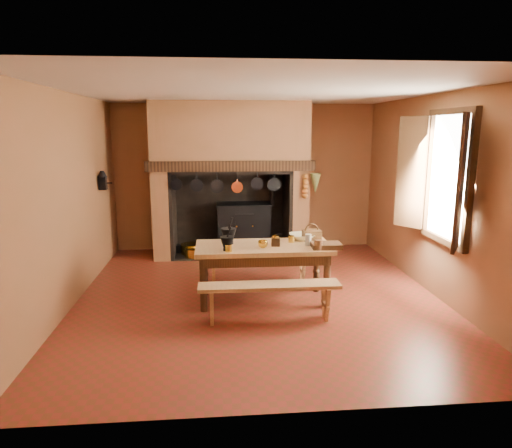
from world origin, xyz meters
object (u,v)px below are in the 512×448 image
Objects in this scene: bench_front at (269,293)px; mixing_bowl at (302,237)px; work_table at (263,254)px; wicker_basket at (312,235)px; coffee_grinder at (276,241)px; iron_range at (244,227)px.

mixing_bowl is at bearing 59.36° from bench_front.
wicker_basket is at bearing 18.90° from work_table.
coffee_grinder reaches higher than bench_front.
wicker_basket reaches higher than coffee_grinder.
coffee_grinder is at bearing -154.76° from wicker_basket.
bench_front is 4.93× the size of mixing_bowl.
bench_front is (-0.00, -0.70, -0.30)m from work_table.
mixing_bowl reaches higher than work_table.
iron_range is at bearing 92.05° from work_table.
mixing_bowl reaches higher than bench_front.
bench_front is (0.09, -3.35, -0.12)m from iron_range.
coffee_grinder is (0.16, -0.04, 0.19)m from work_table.
mixing_bowl is at bearing 168.05° from wicker_basket.
iron_range reaches higher than bench_front.
iron_range is 2.56m from wicker_basket.
coffee_grinder is 0.68× the size of wicker_basket.
work_table is 7.15× the size of wicker_basket.
work_table is at bearing -163.23° from wicker_basket.
work_table is 1.06× the size of bench_front.
work_table is at bearing 90.00° from bench_front.
wicker_basket reaches higher than bench_front.
iron_range is 6.31× the size of wicker_basket.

